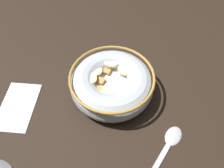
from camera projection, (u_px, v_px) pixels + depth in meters
ground_plane at (112, 94)px, 53.70cm from camera, size 138.45×138.45×2.00cm
cereal_bowl at (112, 83)px, 50.32cm from camera, size 18.72×18.72×5.98cm
spoon at (168, 145)px, 44.85cm from camera, size 15.01×11.91×0.80cm
folded_napkin at (18, 106)px, 50.37cm from camera, size 13.39×9.01×0.30cm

